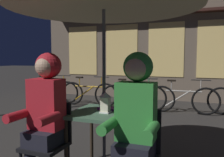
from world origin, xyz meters
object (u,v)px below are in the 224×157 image
bicycle_nearest (52,91)px  bicycle_second (89,93)px  bicycle_fourth (183,99)px  book (107,108)px  person_left_hooded (45,106)px  lantern (105,102)px  chair_right (137,151)px  person_right_hooded (135,115)px  chair_left (49,138)px  bicycle_third (133,97)px  cafe_table (104,120)px

bicycle_nearest → bicycle_second: bearing=0.1°
bicycle_fourth → book: size_ratio=8.40×
bicycle_second → book: bearing=-60.1°
bicycle_nearest → person_left_hooded: bearing=-55.3°
lantern → bicycle_nearest: lantern is taller
bicycle_fourth → book: bearing=-100.8°
bicycle_nearest → bicycle_second: (1.24, 0.00, 0.00)m
person_left_hooded → bicycle_nearest: person_left_hooded is taller
chair_right → person_right_hooded: 0.36m
bicycle_second → chair_left: bearing=-69.3°
lantern → book: size_ratio=1.16×
bicycle_third → cafe_table: bearing=-79.9°
lantern → bicycle_third: lantern is taller
book → bicycle_second: bearing=128.3°
chair_left → chair_right: bearing=0.0°
book → chair_left: bearing=-125.9°
cafe_table → book: (-0.01, 0.12, 0.11)m
bicycle_third → book: size_ratio=8.31×
cafe_table → person_right_hooded: size_ratio=0.53×
bicycle_fourth → bicycle_nearest: bearing=179.8°
lantern → book: bearing=104.4°
cafe_table → bicycle_nearest: 4.69m
chair_left → bicycle_fourth: chair_left is taller
bicycle_second → book: (1.92, -3.33, 0.41)m
person_left_hooded → bicycle_fourth: 4.05m
chair_left → lantern: bearing=32.1°
chair_left → bicycle_nearest: bearing=125.1°
chair_left → person_left_hooded: size_ratio=0.62×
cafe_table → person_left_hooded: size_ratio=0.53×
chair_right → book: 0.74m
lantern → bicycle_fourth: 3.57m
bicycle_fourth → person_right_hooded: bearing=-92.1°
chair_left → chair_right: same height
chair_right → bicycle_fourth: size_ratio=0.52×
chair_left → person_left_hooded: (-0.00, -0.06, 0.36)m
bicycle_third → book: bearing=-79.6°
chair_left → bicycle_third: bearing=91.7°
chair_right → bicycle_nearest: chair_right is taller
bicycle_fourth → bicycle_third: bearing=-173.6°
lantern → bicycle_fourth: bearing=80.4°
chair_right → bicycle_fourth: bearing=87.8°
bicycle_third → bicycle_fourth: size_ratio=0.99×
bicycle_fourth → cafe_table: bearing=-100.3°
bicycle_third → chair_right: bearing=-73.8°
person_right_hooded → bicycle_third: (-1.07, 3.72, -0.50)m
lantern → bicycle_second: (-1.96, 3.49, -0.51)m
chair_left → person_left_hooded: person_left_hooded is taller
book → cafe_table: bearing=-78.8°
bicycle_nearest → cafe_table: bearing=-47.5°
bicycle_nearest → bicycle_second: same height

